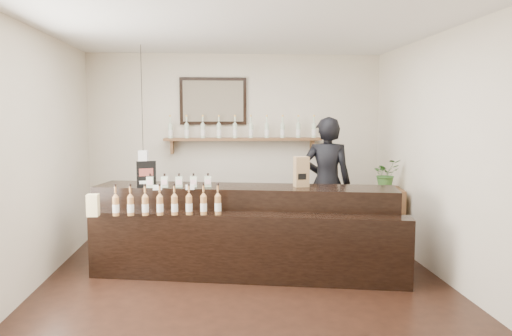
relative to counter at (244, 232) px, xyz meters
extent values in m
plane|color=black|center=(-0.02, -0.57, -0.47)|extent=(5.00, 5.00, 0.00)
plane|color=beige|center=(-0.02, 1.93, 0.93)|extent=(4.50, 0.00, 4.50)
plane|color=beige|center=(-0.02, -3.07, 0.93)|extent=(4.50, 0.00, 4.50)
plane|color=beige|center=(-2.27, -0.57, 0.93)|extent=(0.00, 5.00, 5.00)
plane|color=beige|center=(2.23, -0.57, 0.93)|extent=(0.00, 5.00, 5.00)
plane|color=white|center=(-0.02, -0.57, 2.33)|extent=(5.00, 5.00, 0.00)
cube|color=brown|center=(0.08, 1.80, 1.03)|extent=(2.40, 0.25, 0.04)
cube|color=brown|center=(-1.00, 1.83, 0.91)|extent=(0.04, 0.20, 0.20)
cube|color=brown|center=(1.16, 1.83, 0.91)|extent=(0.04, 0.20, 0.20)
cube|color=black|center=(-0.37, 1.90, 1.61)|extent=(1.02, 0.04, 0.72)
cube|color=#403529|center=(-0.37, 1.88, 1.61)|extent=(0.92, 0.01, 0.62)
cube|color=white|center=(-1.32, 1.03, 0.78)|extent=(0.12, 0.12, 0.28)
cylinder|color=black|center=(-1.32, 1.03, 1.62)|extent=(0.01, 0.01, 1.41)
cylinder|color=beige|center=(-1.02, 1.80, 1.15)|extent=(0.07, 0.07, 0.20)
cone|color=beige|center=(-1.02, 1.80, 1.27)|extent=(0.07, 0.07, 0.05)
cylinder|color=beige|center=(-1.02, 1.80, 1.33)|extent=(0.02, 0.02, 0.07)
cylinder|color=gold|center=(-1.02, 1.80, 1.38)|extent=(0.03, 0.03, 0.02)
cylinder|color=white|center=(-1.02, 1.80, 1.13)|extent=(0.07, 0.07, 0.09)
cylinder|color=beige|center=(-0.78, 1.80, 1.15)|extent=(0.07, 0.07, 0.20)
cone|color=beige|center=(-0.78, 1.80, 1.27)|extent=(0.07, 0.07, 0.05)
cylinder|color=beige|center=(-0.78, 1.80, 1.33)|extent=(0.02, 0.02, 0.07)
cylinder|color=gold|center=(-0.78, 1.80, 1.38)|extent=(0.03, 0.03, 0.02)
cylinder|color=white|center=(-0.78, 1.80, 1.13)|extent=(0.07, 0.07, 0.09)
cylinder|color=beige|center=(-0.53, 1.80, 1.15)|extent=(0.07, 0.07, 0.20)
cone|color=beige|center=(-0.53, 1.80, 1.27)|extent=(0.07, 0.07, 0.05)
cylinder|color=beige|center=(-0.53, 1.80, 1.33)|extent=(0.02, 0.02, 0.07)
cylinder|color=gold|center=(-0.53, 1.80, 1.38)|extent=(0.03, 0.03, 0.02)
cylinder|color=white|center=(-0.53, 1.80, 1.13)|extent=(0.07, 0.07, 0.09)
cylinder|color=beige|center=(-0.29, 1.80, 1.15)|extent=(0.07, 0.07, 0.20)
cone|color=beige|center=(-0.29, 1.80, 1.27)|extent=(0.07, 0.07, 0.05)
cylinder|color=beige|center=(-0.29, 1.80, 1.33)|extent=(0.02, 0.02, 0.07)
cylinder|color=gold|center=(-0.29, 1.80, 1.38)|extent=(0.03, 0.03, 0.02)
cylinder|color=white|center=(-0.29, 1.80, 1.13)|extent=(0.07, 0.07, 0.09)
cylinder|color=beige|center=(-0.05, 1.80, 1.15)|extent=(0.07, 0.07, 0.20)
cone|color=beige|center=(-0.05, 1.80, 1.27)|extent=(0.07, 0.07, 0.05)
cylinder|color=beige|center=(-0.05, 1.80, 1.33)|extent=(0.02, 0.02, 0.07)
cylinder|color=gold|center=(-0.05, 1.80, 1.38)|extent=(0.03, 0.03, 0.02)
cylinder|color=white|center=(-0.05, 1.80, 1.13)|extent=(0.07, 0.07, 0.09)
cylinder|color=beige|center=(0.20, 1.80, 1.15)|extent=(0.07, 0.07, 0.20)
cone|color=beige|center=(0.20, 1.80, 1.27)|extent=(0.07, 0.07, 0.05)
cylinder|color=beige|center=(0.20, 1.80, 1.33)|extent=(0.02, 0.02, 0.07)
cylinder|color=gold|center=(0.20, 1.80, 1.38)|extent=(0.03, 0.03, 0.02)
cylinder|color=white|center=(0.20, 1.80, 1.13)|extent=(0.07, 0.07, 0.09)
cylinder|color=beige|center=(0.44, 1.80, 1.15)|extent=(0.07, 0.07, 0.20)
cone|color=beige|center=(0.44, 1.80, 1.27)|extent=(0.07, 0.07, 0.05)
cylinder|color=beige|center=(0.44, 1.80, 1.33)|extent=(0.02, 0.02, 0.07)
cylinder|color=gold|center=(0.44, 1.80, 1.38)|extent=(0.03, 0.03, 0.02)
cylinder|color=white|center=(0.44, 1.80, 1.13)|extent=(0.07, 0.07, 0.09)
cylinder|color=beige|center=(0.69, 1.80, 1.15)|extent=(0.07, 0.07, 0.20)
cone|color=beige|center=(0.69, 1.80, 1.27)|extent=(0.07, 0.07, 0.05)
cylinder|color=beige|center=(0.69, 1.80, 1.33)|extent=(0.02, 0.02, 0.07)
cylinder|color=gold|center=(0.69, 1.80, 1.38)|extent=(0.03, 0.03, 0.02)
cylinder|color=white|center=(0.69, 1.80, 1.13)|extent=(0.07, 0.07, 0.09)
cylinder|color=beige|center=(0.93, 1.80, 1.15)|extent=(0.07, 0.07, 0.20)
cone|color=beige|center=(0.93, 1.80, 1.27)|extent=(0.07, 0.07, 0.05)
cylinder|color=beige|center=(0.93, 1.80, 1.33)|extent=(0.02, 0.02, 0.07)
cylinder|color=gold|center=(0.93, 1.80, 1.38)|extent=(0.03, 0.03, 0.02)
cylinder|color=white|center=(0.93, 1.80, 1.13)|extent=(0.07, 0.07, 0.09)
cylinder|color=beige|center=(1.18, 1.80, 1.15)|extent=(0.07, 0.07, 0.20)
cone|color=beige|center=(1.18, 1.80, 1.27)|extent=(0.07, 0.07, 0.05)
cylinder|color=beige|center=(1.18, 1.80, 1.33)|extent=(0.02, 0.02, 0.07)
cylinder|color=gold|center=(1.18, 1.80, 1.38)|extent=(0.03, 0.03, 0.02)
cylinder|color=white|center=(1.18, 1.80, 1.13)|extent=(0.07, 0.07, 0.09)
cube|color=black|center=(0.01, 0.13, 0.03)|extent=(3.67, 1.35, 1.01)
cube|color=black|center=(0.01, -0.35, -0.09)|extent=(3.61, 1.04, 0.77)
cube|color=white|center=(-1.00, -0.10, 0.56)|extent=(0.10, 0.04, 0.05)
cube|color=white|center=(-0.63, -0.10, 0.56)|extent=(0.10, 0.04, 0.05)
cube|color=beige|center=(-1.67, -0.35, 0.35)|extent=(0.12, 0.12, 0.12)
cube|color=beige|center=(-1.67, -0.35, 0.47)|extent=(0.12, 0.12, 0.12)
cube|color=beige|center=(-1.11, 0.08, 0.60)|extent=(0.08, 0.08, 0.13)
cube|color=#FBC3C8|center=(-1.11, 0.03, 0.60)|extent=(0.07, 0.00, 0.06)
cylinder|color=black|center=(-1.11, 0.08, 0.69)|extent=(0.02, 0.02, 0.03)
cube|color=beige|center=(-0.94, 0.08, 0.60)|extent=(0.08, 0.08, 0.13)
cube|color=#FBC3C8|center=(-0.94, 0.03, 0.60)|extent=(0.07, 0.00, 0.06)
cylinder|color=black|center=(-0.94, 0.08, 0.69)|extent=(0.02, 0.02, 0.03)
cube|color=beige|center=(-0.77, 0.08, 0.60)|extent=(0.08, 0.08, 0.13)
cube|color=#FBC3C8|center=(-0.77, 0.03, 0.60)|extent=(0.07, 0.00, 0.06)
cylinder|color=black|center=(-0.77, 0.08, 0.69)|extent=(0.02, 0.02, 0.03)
cube|color=beige|center=(-0.60, 0.08, 0.60)|extent=(0.08, 0.08, 0.13)
cube|color=#FBC3C8|center=(-0.60, 0.03, 0.60)|extent=(0.07, 0.00, 0.06)
cylinder|color=black|center=(-0.60, 0.08, 0.69)|extent=(0.02, 0.02, 0.03)
cube|color=beige|center=(-0.43, 0.08, 0.60)|extent=(0.08, 0.08, 0.13)
cube|color=#FBC3C8|center=(-0.43, 0.03, 0.60)|extent=(0.07, 0.00, 0.06)
cylinder|color=black|center=(-0.43, 0.08, 0.69)|extent=(0.02, 0.02, 0.03)
cylinder|color=#A76D38|center=(-1.43, -0.35, 0.39)|extent=(0.07, 0.07, 0.20)
cone|color=#A76D38|center=(-1.43, -0.35, 0.52)|extent=(0.07, 0.07, 0.05)
cylinder|color=#A76D38|center=(-1.43, -0.35, 0.58)|extent=(0.02, 0.02, 0.07)
cylinder|color=black|center=(-1.43, -0.35, 0.63)|extent=(0.03, 0.03, 0.02)
cylinder|color=white|center=(-1.43, -0.35, 0.37)|extent=(0.07, 0.07, 0.09)
cylinder|color=#A76D38|center=(-1.27, -0.35, 0.39)|extent=(0.07, 0.07, 0.20)
cone|color=#A76D38|center=(-1.27, -0.35, 0.52)|extent=(0.07, 0.07, 0.05)
cylinder|color=#A76D38|center=(-1.27, -0.35, 0.58)|extent=(0.02, 0.02, 0.07)
cylinder|color=black|center=(-1.27, -0.35, 0.63)|extent=(0.03, 0.03, 0.02)
cylinder|color=white|center=(-1.27, -0.35, 0.37)|extent=(0.07, 0.07, 0.09)
cylinder|color=#A76D38|center=(-1.11, -0.35, 0.39)|extent=(0.07, 0.07, 0.20)
cone|color=#A76D38|center=(-1.11, -0.35, 0.52)|extent=(0.07, 0.07, 0.05)
cylinder|color=#A76D38|center=(-1.11, -0.35, 0.58)|extent=(0.02, 0.02, 0.07)
cylinder|color=black|center=(-1.11, -0.35, 0.63)|extent=(0.03, 0.03, 0.02)
cylinder|color=white|center=(-1.11, -0.35, 0.37)|extent=(0.07, 0.07, 0.09)
cylinder|color=#A76D38|center=(-0.95, -0.35, 0.39)|extent=(0.07, 0.07, 0.20)
cone|color=#A76D38|center=(-0.95, -0.35, 0.52)|extent=(0.07, 0.07, 0.05)
cylinder|color=#A76D38|center=(-0.95, -0.35, 0.58)|extent=(0.02, 0.02, 0.07)
cylinder|color=black|center=(-0.95, -0.35, 0.63)|extent=(0.03, 0.03, 0.02)
cylinder|color=white|center=(-0.95, -0.35, 0.37)|extent=(0.07, 0.07, 0.09)
cylinder|color=#A76D38|center=(-0.79, -0.35, 0.39)|extent=(0.07, 0.07, 0.20)
cone|color=#A76D38|center=(-0.79, -0.35, 0.52)|extent=(0.07, 0.07, 0.05)
cylinder|color=#A76D38|center=(-0.79, -0.35, 0.58)|extent=(0.02, 0.02, 0.07)
cylinder|color=black|center=(-0.79, -0.35, 0.63)|extent=(0.03, 0.03, 0.02)
cylinder|color=white|center=(-0.79, -0.35, 0.37)|extent=(0.07, 0.07, 0.09)
cylinder|color=#A76D38|center=(-0.63, -0.35, 0.39)|extent=(0.07, 0.07, 0.20)
cone|color=#A76D38|center=(-0.63, -0.35, 0.52)|extent=(0.07, 0.07, 0.05)
cylinder|color=#A76D38|center=(-0.63, -0.35, 0.58)|extent=(0.02, 0.02, 0.07)
cylinder|color=black|center=(-0.63, -0.35, 0.63)|extent=(0.03, 0.03, 0.02)
cylinder|color=white|center=(-0.63, -0.35, 0.37)|extent=(0.07, 0.07, 0.09)
cylinder|color=#A76D38|center=(-0.47, -0.35, 0.39)|extent=(0.07, 0.07, 0.20)
cone|color=#A76D38|center=(-0.47, -0.35, 0.52)|extent=(0.07, 0.07, 0.05)
cylinder|color=#A76D38|center=(-0.47, -0.35, 0.58)|extent=(0.02, 0.02, 0.07)
cylinder|color=black|center=(-0.47, -0.35, 0.63)|extent=(0.03, 0.03, 0.02)
cylinder|color=white|center=(-0.47, -0.35, 0.37)|extent=(0.07, 0.07, 0.09)
cylinder|color=#A76D38|center=(-0.31, -0.35, 0.39)|extent=(0.07, 0.07, 0.20)
cone|color=#A76D38|center=(-0.31, -0.35, 0.52)|extent=(0.07, 0.07, 0.05)
cylinder|color=#A76D38|center=(-0.31, -0.35, 0.58)|extent=(0.02, 0.02, 0.07)
cylinder|color=black|center=(-0.31, -0.35, 0.63)|extent=(0.03, 0.03, 0.02)
cylinder|color=white|center=(-0.31, -0.35, 0.37)|extent=(0.07, 0.07, 0.09)
cube|color=black|center=(-1.15, 0.09, 0.69)|extent=(0.22, 0.09, 0.32)
cube|color=brown|center=(-1.15, 0.08, 0.72)|extent=(0.16, 0.05, 0.09)
cube|color=white|center=(-1.15, 0.08, 0.60)|extent=(0.16, 0.05, 0.04)
cube|color=olive|center=(0.69, 0.04, 0.72)|extent=(0.18, 0.15, 0.36)
cube|color=black|center=(0.69, -0.03, 0.66)|extent=(0.10, 0.02, 0.07)
cube|color=#1A29BB|center=(0.68, 0.11, 0.56)|extent=(0.12, 0.05, 0.05)
cylinder|color=#1A29BB|center=(0.68, 0.11, 0.60)|extent=(0.06, 0.03, 0.06)
cube|color=brown|center=(1.98, 0.77, -0.04)|extent=(0.52, 0.65, 0.87)
imported|color=#325E25|center=(1.98, 0.77, 0.59)|extent=(0.43, 0.40, 0.40)
imported|color=black|center=(1.21, 0.98, 0.57)|extent=(0.86, 0.68, 2.08)
camera|label=1|loc=(-0.31, -5.83, 1.38)|focal=35.00mm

